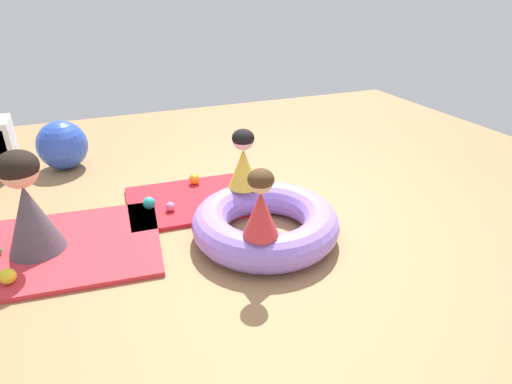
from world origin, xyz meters
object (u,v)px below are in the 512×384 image
child_in_red (261,204)px  adult_seated (27,204)px  play_ball_orange (194,179)px  play_ball_pink (170,207)px  inflatable_cushion (265,223)px  play_ball_blue (216,207)px  play_ball_red (263,181)px  play_ball_yellow (8,276)px  child_in_yellow (243,160)px  exercise_ball_large (62,145)px  play_ball_teal (149,203)px

child_in_red → adult_seated: 1.68m
play_ball_orange → play_ball_pink: bearing=-126.0°
inflatable_cushion → play_ball_pink: inflatable_cushion is taller
adult_seated → play_ball_blue: bearing=-37.3°
play_ball_red → play_ball_yellow: 2.30m
child_in_yellow → exercise_ball_large: 2.27m
exercise_ball_large → play_ball_yellow: bearing=-99.9°
child_in_yellow → exercise_ball_large: size_ratio=0.96×
play_ball_teal → play_ball_yellow: same height
play_ball_teal → exercise_ball_large: bearing=116.3°
child_in_yellow → play_ball_orange: bearing=-107.9°
adult_seated → play_ball_teal: 1.00m
play_ball_red → exercise_ball_large: size_ratio=0.16×
play_ball_pink → child_in_red: bearing=-67.0°
child_in_yellow → child_in_red: child_in_yellow is taller
play_ball_yellow → exercise_ball_large: exercise_ball_large is taller
play_ball_teal → play_ball_yellow: size_ratio=1.00×
play_ball_pink → exercise_ball_large: 1.72m
adult_seated → play_ball_yellow: adult_seated is taller
play_ball_blue → exercise_ball_large: size_ratio=0.12×
child_in_red → play_ball_pink: bearing=-15.5°
play_ball_yellow → play_ball_red: bearing=20.0°
child_in_red → play_ball_yellow: child_in_red is taller
inflatable_cushion → play_ball_teal: (-0.79, 0.77, -0.05)m
play_ball_orange → play_ball_teal: 0.61m
adult_seated → play_ball_red: bearing=-28.9°
adult_seated → play_ball_teal: size_ratio=7.22×
adult_seated → play_ball_red: adult_seated is taller
child_in_yellow → child_in_red: (-0.16, -0.76, -0.01)m
adult_seated → play_ball_teal: (0.88, 0.33, -0.33)m
child_in_yellow → exercise_ball_large: (-1.44, 1.74, -0.26)m
play_ball_pink → play_ball_teal: (-0.16, 0.11, 0.01)m
inflatable_cushion → play_ball_pink: (-0.62, 0.66, -0.06)m
play_ball_orange → play_ball_yellow: 1.87m
child_in_red → play_ball_orange: (-0.09, 1.48, -0.43)m
play_ball_pink → child_in_yellow: bearing=-22.9°
play_ball_teal → exercise_ball_large: 1.54m
play_ball_orange → play_ball_teal: (-0.50, -0.35, 0.00)m
play_ball_red → play_ball_teal: 1.12m
child_in_red → play_ball_red: size_ratio=5.67×
adult_seated → play_ball_orange: adult_seated is taller
inflatable_cushion → play_ball_teal: bearing=135.7°
child_in_red → adult_seated: (-1.47, 0.79, -0.10)m
play_ball_orange → exercise_ball_large: bearing=139.1°
child_in_red → play_ball_red: 1.39m
play_ball_orange → exercise_ball_large: 1.57m
adult_seated → exercise_ball_large: 1.73m
child_in_red → play_ball_blue: 0.99m
inflatable_cushion → child_in_yellow: child_in_yellow is taller
play_ball_orange → play_ball_yellow: size_ratio=0.98×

